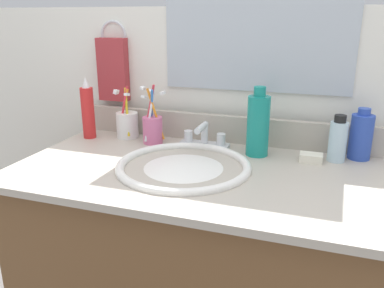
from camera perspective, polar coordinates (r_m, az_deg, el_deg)
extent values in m
cube|color=#B2A899|center=(1.10, 0.49, -4.04)|extent=(1.01, 0.55, 0.02)
cube|color=#B2A899|center=(1.32, 4.09, 2.29)|extent=(1.01, 0.02, 0.09)
cube|color=white|center=(1.47, 4.48, -6.99)|extent=(2.11, 0.04, 1.30)
cube|color=#B2BCC6|center=(1.29, 9.57, 19.94)|extent=(0.60, 0.01, 0.56)
torus|color=silver|center=(1.46, -11.30, 15.26)|extent=(0.10, 0.01, 0.10)
cube|color=#A53338|center=(1.46, -11.37, 10.50)|extent=(0.11, 0.04, 0.22)
torus|color=white|center=(1.10, -1.24, -3.22)|extent=(0.38, 0.38, 0.02)
ellipsoid|color=white|center=(1.11, -1.23, -5.37)|extent=(0.32, 0.32, 0.11)
cylinder|color=#B2B5BA|center=(1.13, -1.21, -7.00)|extent=(0.04, 0.04, 0.01)
cube|color=silver|center=(1.27, 1.81, -0.08)|extent=(0.16, 0.05, 0.01)
cylinder|color=silver|center=(1.26, 1.82, 1.47)|extent=(0.02, 0.02, 0.06)
cylinder|color=silver|center=(1.22, 1.36, 2.38)|extent=(0.02, 0.09, 0.02)
cylinder|color=silver|center=(1.28, -0.53, 1.18)|extent=(0.03, 0.03, 0.04)
cylinder|color=silver|center=(1.25, 4.23, 0.71)|extent=(0.03, 0.03, 0.04)
cylinder|color=teal|center=(1.19, 9.54, 2.57)|extent=(0.07, 0.07, 0.18)
cylinder|color=teal|center=(1.16, 9.80, 7.52)|extent=(0.03, 0.03, 0.03)
cylinder|color=#2D4CB2|center=(1.25, 23.26, 0.93)|extent=(0.06, 0.06, 0.13)
cylinder|color=#2D4CB2|center=(1.23, 23.69, 4.31)|extent=(0.03, 0.03, 0.02)
cylinder|color=red|center=(1.39, -14.82, 4.35)|extent=(0.04, 0.04, 0.17)
cone|color=white|center=(1.37, -15.17, 8.63)|extent=(0.03, 0.03, 0.04)
cylinder|color=silver|center=(1.20, 20.34, 0.31)|extent=(0.05, 0.05, 0.12)
cylinder|color=black|center=(1.19, 20.69, 3.46)|extent=(0.03, 0.03, 0.02)
cylinder|color=white|center=(1.38, -9.34, 2.74)|extent=(0.07, 0.07, 0.09)
cylinder|color=yellow|center=(1.36, -9.39, 4.59)|extent=(0.03, 0.05, 0.16)
cube|color=white|center=(1.32, -9.42, 7.09)|extent=(0.01, 0.02, 0.01)
cylinder|color=#D8333F|center=(1.36, -9.95, 4.75)|extent=(0.03, 0.04, 0.17)
cube|color=white|center=(1.34, -10.89, 7.57)|extent=(0.01, 0.02, 0.01)
cylinder|color=orange|center=(1.37, -9.98, 4.64)|extent=(0.05, 0.02, 0.16)
cube|color=white|center=(1.36, -10.96, 7.31)|extent=(0.01, 0.02, 0.01)
cylinder|color=#D16693|center=(1.30, -5.72, 2.03)|extent=(0.06, 0.06, 0.09)
cylinder|color=#D8333F|center=(1.29, -6.25, 4.58)|extent=(0.05, 0.01, 0.18)
cube|color=white|center=(1.29, -7.18, 8.06)|extent=(0.01, 0.02, 0.01)
cylinder|color=orange|center=(1.29, -5.29, 4.31)|extent=(0.06, 0.02, 0.17)
cube|color=white|center=(1.27, -4.27, 7.40)|extent=(0.01, 0.02, 0.01)
cylinder|color=blue|center=(1.30, -5.89, 4.36)|extent=(0.03, 0.04, 0.17)
cube|color=white|center=(1.31, -6.20, 7.57)|extent=(0.01, 0.02, 0.01)
cylinder|color=white|center=(1.28, -6.14, 4.02)|extent=(0.02, 0.05, 0.16)
cube|color=white|center=(1.26, -6.99, 6.80)|extent=(0.01, 0.02, 0.01)
cube|color=white|center=(1.19, 16.86, -1.92)|extent=(0.06, 0.04, 0.02)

